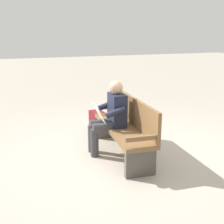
% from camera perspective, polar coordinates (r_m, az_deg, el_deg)
% --- Properties ---
extents(ground_plane, '(40.00, 40.00, 0.00)m').
position_cam_1_polar(ground_plane, '(4.75, 1.98, -8.18)').
color(ground_plane, '#A89E8E').
extents(bench_near, '(1.84, 0.69, 0.90)m').
position_cam_1_polar(bench_near, '(4.61, 2.87, -2.83)').
color(bench_near, brown).
rests_on(bench_near, ground).
extents(person_seated, '(0.60, 0.60, 1.18)m').
position_cam_1_polar(person_seated, '(4.60, -0.33, -0.63)').
color(person_seated, '#1E2338').
rests_on(person_seated, ground).
extents(backpack, '(0.34, 0.28, 0.43)m').
position_cam_1_polar(backpack, '(5.65, -2.87, -2.03)').
color(backpack, maroon).
rests_on(backpack, ground).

